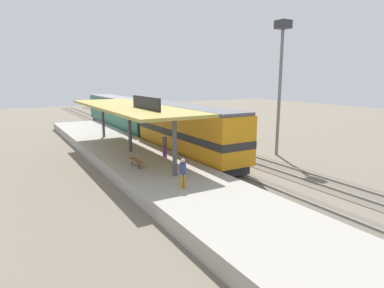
# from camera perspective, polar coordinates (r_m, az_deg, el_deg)

# --- Properties ---
(ground_plane) EXTENTS (120.00, 120.00, 0.00)m
(ground_plane) POSITION_cam_1_polar(r_m,az_deg,el_deg) (30.65, 1.07, -1.54)
(ground_plane) COLOR #706656
(track_near) EXTENTS (3.20, 110.00, 0.16)m
(track_near) POSITION_cam_1_polar(r_m,az_deg,el_deg) (29.68, -2.23, -1.92)
(track_near) COLOR #5F5649
(track_near) RESTS_ON ground
(track_far) EXTENTS (3.20, 110.00, 0.16)m
(track_far) POSITION_cam_1_polar(r_m,az_deg,el_deg) (32.05, 5.04, -0.95)
(track_far) COLOR #5F5649
(track_far) RESTS_ON ground
(platform) EXTENTS (6.00, 44.00, 0.90)m
(platform) POSITION_cam_1_polar(r_m,az_deg,el_deg) (27.77, -10.63, -2.17)
(platform) COLOR #9E998E
(platform) RESTS_ON ground
(station_canopy) EXTENTS (5.20, 18.00, 4.70)m
(station_canopy) POSITION_cam_1_polar(r_m,az_deg,el_deg) (27.02, -10.89, 6.24)
(station_canopy) COLOR #47474C
(station_canopy) RESTS_ON platform
(platform_bench) EXTENTS (0.44, 1.70, 0.50)m
(platform_bench) POSITION_cam_1_polar(r_m,az_deg,el_deg) (22.68, -9.87, -2.89)
(platform_bench) COLOR #333338
(platform_bench) RESTS_ON platform
(locomotive) EXTENTS (2.93, 14.43, 4.44)m
(locomotive) POSITION_cam_1_polar(r_m,az_deg,el_deg) (27.98, -0.88, 2.23)
(locomotive) COLOR #28282D
(locomotive) RESTS_ON track_near
(passenger_carriage_single) EXTENTS (2.90, 20.00, 4.24)m
(passenger_carriage_single) POSITION_cam_1_polar(r_m,az_deg,el_deg) (44.42, -12.46, 5.28)
(passenger_carriage_single) COLOR #28282D
(passenger_carriage_single) RESTS_ON track_near
(light_mast) EXTENTS (1.10, 1.10, 11.70)m
(light_mast) POSITION_cam_1_polar(r_m,az_deg,el_deg) (30.15, 15.33, 13.92)
(light_mast) COLOR slate
(light_mast) RESTS_ON ground
(person_waiting) EXTENTS (0.34, 0.34, 1.71)m
(person_waiting) POSITION_cam_1_polar(r_m,az_deg,el_deg) (25.52, -4.80, 0.02)
(person_waiting) COLOR #663375
(person_waiting) RESTS_ON platform
(person_walking) EXTENTS (0.34, 0.34, 1.71)m
(person_walking) POSITION_cam_1_polar(r_m,az_deg,el_deg) (17.92, -1.59, -4.89)
(person_walking) COLOR olive
(person_walking) RESTS_ON platform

